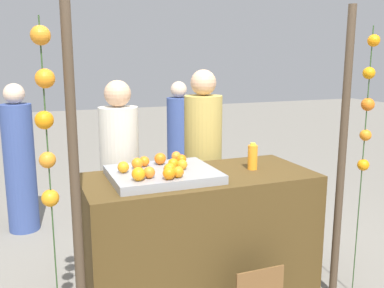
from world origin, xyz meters
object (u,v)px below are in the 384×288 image
(stall_counter, at_px, (199,234))
(vendor_right, at_px, (203,170))
(orange_0, at_px, (160,159))
(orange_1, at_px, (178,172))
(juice_bottle, at_px, (253,157))
(vendor_left, at_px, (121,183))

(stall_counter, relative_size, vendor_right, 1.01)
(orange_0, height_order, orange_1, orange_0)
(juice_bottle, distance_m, vendor_left, 1.12)
(stall_counter, distance_m, juice_bottle, 0.71)
(stall_counter, xyz_separation_m, juice_bottle, (0.44, -0.00, 0.56))
(stall_counter, height_order, orange_1, orange_1)
(vendor_right, bearing_deg, stall_counter, -114.83)
(stall_counter, xyz_separation_m, orange_1, (-0.24, -0.21, 0.56))
(orange_1, bearing_deg, vendor_right, 57.86)
(orange_1, height_order, vendor_right, vendor_right)
(stall_counter, xyz_separation_m, orange_0, (-0.24, 0.17, 0.56))
(orange_0, distance_m, vendor_right, 0.76)
(orange_0, bearing_deg, stall_counter, -35.18)
(orange_1, bearing_deg, stall_counter, 41.60)
(orange_1, relative_size, vendor_left, 0.05)
(juice_bottle, relative_size, vendor_right, 0.12)
(orange_1, distance_m, juice_bottle, 0.71)
(orange_0, relative_size, juice_bottle, 0.42)
(orange_0, distance_m, orange_1, 0.39)
(orange_1, bearing_deg, juice_bottle, 17.19)
(orange_1, bearing_deg, orange_0, 90.58)
(orange_1, distance_m, vendor_left, 0.90)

